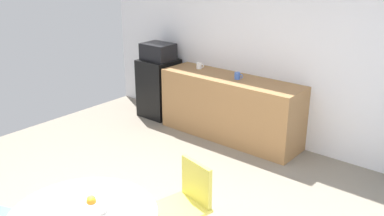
{
  "coord_description": "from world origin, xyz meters",
  "views": [
    {
      "loc": [
        2.77,
        -2.04,
        2.53
      ],
      "look_at": [
        0.03,
        1.25,
        0.95
      ],
      "focal_mm": 39.54,
      "sensor_mm": 36.0,
      "label": 1
    }
  ],
  "objects": [
    {
      "name": "mug_white",
      "position": [
        -1.07,
        2.74,
        0.95
      ],
      "size": [
        0.13,
        0.08,
        0.09
      ],
      "color": "white",
      "rests_on": "counter_block"
    },
    {
      "name": "wall_back",
      "position": [
        0.0,
        3.0,
        1.3
      ],
      "size": [
        6.0,
        0.1,
        2.6
      ],
      "primitive_type": "cube",
      "color": "silver",
      "rests_on": "ground_plane"
    },
    {
      "name": "microwave",
      "position": [
        -1.83,
        2.65,
        1.07
      ],
      "size": [
        0.48,
        0.38,
        0.26
      ],
      "primitive_type": "cube",
      "color": "black",
      "rests_on": "mini_fridge"
    },
    {
      "name": "mug_green",
      "position": [
        -0.31,
        2.64,
        0.95
      ],
      "size": [
        0.13,
        0.08,
        0.09
      ],
      "color": "#3F66BF",
      "rests_on": "counter_block"
    },
    {
      "name": "mini_fridge",
      "position": [
        -1.83,
        2.65,
        0.47
      ],
      "size": [
        0.54,
        0.54,
        0.94
      ],
      "primitive_type": "cube",
      "color": "black",
      "rests_on": "ground_plane"
    },
    {
      "name": "counter_block",
      "position": [
        -0.43,
        2.65,
        0.45
      ],
      "size": [
        2.1,
        0.6,
        0.9
      ],
      "primitive_type": "cube",
      "color": "#9E7042",
      "rests_on": "ground_plane"
    },
    {
      "name": "chair_yellow",
      "position": [
        0.7,
        0.4,
        0.52
      ],
      "size": [
        0.5,
        0.5,
        0.83
      ],
      "color": "silver",
      "rests_on": "ground_plane"
    },
    {
      "name": "fruit_bowl",
      "position": [
        0.49,
        -0.46,
        0.78
      ],
      "size": [
        0.23,
        0.23,
        0.11
      ],
      "color": "silver",
      "rests_on": "round_table"
    }
  ]
}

